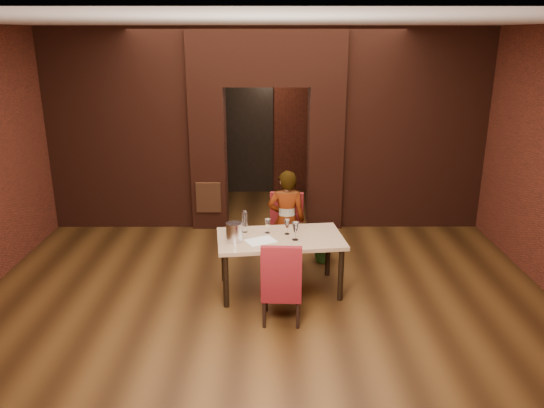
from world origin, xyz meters
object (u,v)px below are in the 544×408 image
at_px(chair_near, 282,281).
at_px(dining_table, 280,264).
at_px(person_seated, 286,220).
at_px(wine_glass_b, 287,227).
at_px(wine_bucket, 234,232).
at_px(wine_glass_a, 267,226).
at_px(wine_glass_c, 295,231).
at_px(water_bottle, 245,221).
at_px(potted_plant, 323,246).
at_px(chair_far, 285,232).

bearing_deg(chair_near, dining_table, -86.87).
bearing_deg(dining_table, person_seated, 75.22).
relative_size(wine_glass_b, wine_bucket, 0.80).
height_order(wine_glass_a, wine_glass_b, wine_glass_b).
distance_m(wine_glass_b, wine_glass_c, 0.22).
bearing_deg(water_bottle, person_seated, 43.12).
bearing_deg(wine_glass_b, chair_near, -95.63).
distance_m(water_bottle, potted_plant, 1.43).
bearing_deg(wine_glass_a, potted_plant, 43.97).
height_order(chair_near, potted_plant, chair_near).
bearing_deg(wine_glass_a, wine_glass_c, -35.21).
relative_size(person_seated, potted_plant, 3.06).
bearing_deg(water_bottle, wine_glass_a, -6.42).
bearing_deg(wine_glass_a, wine_glass_b, -9.91).
xyz_separation_m(dining_table, water_bottle, (-0.44, 0.17, 0.50)).
relative_size(wine_glass_c, wine_bucket, 0.96).
xyz_separation_m(chair_near, person_seated, (0.09, 1.40, 0.21)).
height_order(chair_far, person_seated, person_seated).
distance_m(person_seated, wine_bucket, 1.05).
relative_size(chair_far, wine_glass_b, 5.39).
xyz_separation_m(chair_far, chair_near, (-0.08, -1.45, -0.02)).
height_order(wine_bucket, potted_plant, wine_bucket).
xyz_separation_m(dining_table, wine_glass_c, (0.18, -0.10, 0.47)).
height_order(chair_far, wine_bucket, chair_far).
distance_m(chair_far, wine_glass_b, 0.69).
bearing_deg(person_seated, dining_table, 82.19).
height_order(chair_near, wine_glass_c, chair_near).
relative_size(wine_glass_a, water_bottle, 0.63).
bearing_deg(chair_far, person_seated, -70.99).
xyz_separation_m(chair_near, potted_plant, (0.62, 1.62, -0.25)).
height_order(wine_glass_b, water_bottle, water_bottle).
height_order(wine_glass_a, wine_bucket, wine_bucket).
relative_size(chair_far, chair_near, 1.05).
distance_m(dining_table, potted_plant, 1.10).
distance_m(chair_near, wine_glass_a, 0.94).
xyz_separation_m(wine_glass_a, water_bottle, (-0.28, 0.03, 0.05)).
bearing_deg(dining_table, wine_glass_b, 41.78).
distance_m(dining_table, wine_bucket, 0.74).
xyz_separation_m(chair_near, wine_glass_a, (-0.16, 0.87, 0.32)).
relative_size(wine_glass_a, wine_glass_c, 0.81).
bearing_deg(wine_glass_c, chair_far, 96.64).
bearing_deg(person_seated, wine_bucket, 52.02).
bearing_deg(wine_glass_b, water_bottle, 171.96).
bearing_deg(wine_glass_b, dining_table, -131.49).
xyz_separation_m(wine_glass_b, water_bottle, (-0.53, 0.07, 0.05)).
distance_m(chair_far, wine_glass_c, 0.88).
bearing_deg(potted_plant, wine_glass_c, -114.20).
relative_size(wine_glass_c, potted_plant, 0.50).
bearing_deg(wine_glass_b, person_seated, 89.06).
relative_size(chair_far, water_bottle, 3.49).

